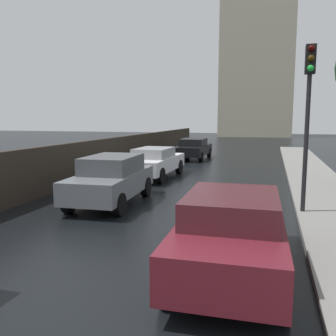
# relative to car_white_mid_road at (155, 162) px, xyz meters

# --- Properties ---
(car_white_mid_road) EXTENTS (1.78, 4.38, 1.36)m
(car_white_mid_road) POSITION_rel_car_white_mid_road_xyz_m (0.00, 0.00, 0.00)
(car_white_mid_road) COLOR silver
(car_white_mid_road) RESTS_ON ground
(car_black_far_ahead) EXTENTS (1.81, 4.43, 1.34)m
(car_black_far_ahead) POSITION_rel_car_white_mid_road_xyz_m (0.15, 7.78, -0.02)
(car_black_far_ahead) COLOR black
(car_black_far_ahead) RESTS_ON ground
(car_grey_behind_camera) EXTENTS (1.93, 4.14, 1.51)m
(car_grey_behind_camera) POSITION_rel_car_white_mid_road_xyz_m (0.22, -5.12, 0.07)
(car_grey_behind_camera) COLOR slate
(car_grey_behind_camera) RESTS_ON ground
(car_maroon_far_lane) EXTENTS (1.88, 4.30, 1.44)m
(car_maroon_far_lane) POSITION_rel_car_white_mid_road_xyz_m (4.45, -9.30, 0.03)
(car_maroon_far_lane) COLOR maroon
(car_maroon_far_lane) RESTS_ON ground
(traffic_light) EXTENTS (0.26, 0.39, 4.46)m
(traffic_light) POSITION_rel_car_white_mid_road_xyz_m (5.95, -5.07, 2.50)
(traffic_light) COLOR black
(traffic_light) RESTS_ON sidewalk_strip
(distant_tower) EXTENTS (10.51, 7.77, 36.24)m
(distant_tower) POSITION_rel_car_white_mid_road_xyz_m (2.40, 39.00, 16.03)
(distant_tower) COLOR #B2A88E
(distant_tower) RESTS_ON ground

